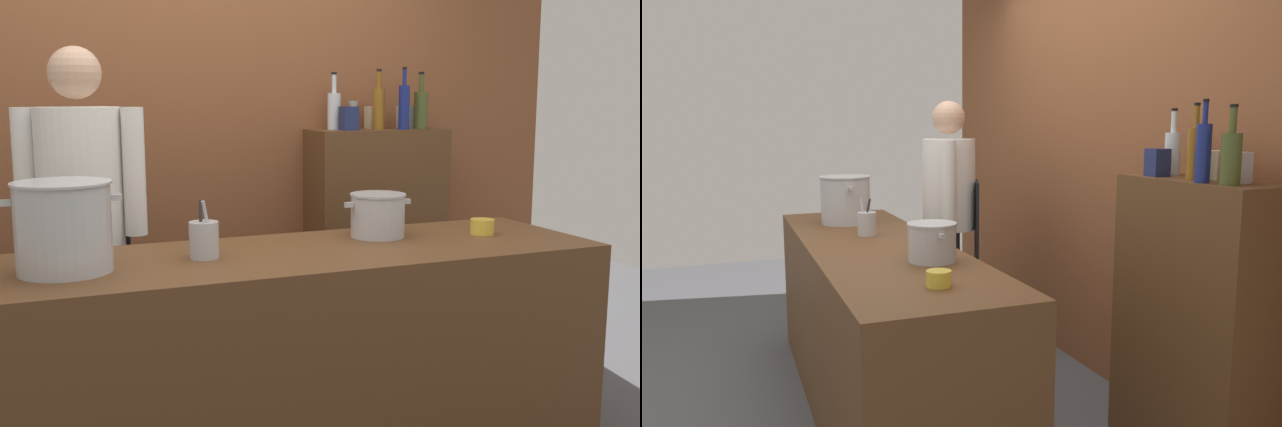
{
  "view_description": "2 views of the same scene",
  "coord_description": "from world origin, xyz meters",
  "views": [
    {
      "loc": [
        -0.84,
        -2.5,
        1.47
      ],
      "look_at": [
        0.29,
        0.29,
        0.98
      ],
      "focal_mm": 41.49,
      "sensor_mm": 36.0,
      "label": 1
    },
    {
      "loc": [
        3.05,
        -0.73,
        1.52
      ],
      "look_at": [
        0.19,
        0.4,
        1.06
      ],
      "focal_mm": 34.34,
      "sensor_mm": 36.0,
      "label": 2
    }
  ],
  "objects": [
    {
      "name": "brick_back_panel",
      "position": [
        0.0,
        1.4,
        1.5
      ],
      "size": [
        4.4,
        0.1,
        3.0
      ],
      "primitive_type": "cube",
      "color": "brown",
      "rests_on": "ground_plane"
    },
    {
      "name": "prep_counter",
      "position": [
        0.0,
        0.0,
        0.45
      ],
      "size": [
        2.48,
        0.7,
        0.9
      ],
      "primitive_type": "cube",
      "color": "brown",
      "rests_on": "ground_plane"
    },
    {
      "name": "bar_cabinet",
      "position": [
        1.0,
        1.19,
        0.64
      ],
      "size": [
        0.76,
        0.32,
        1.28
      ],
      "primitive_type": "cube",
      "color": "brown",
      "rests_on": "ground_plane"
    },
    {
      "name": "chef",
      "position": [
        -0.62,
        0.64,
        0.96
      ],
      "size": [
        0.5,
        0.4,
        1.66
      ],
      "rotation": [
        0.0,
        0.0,
        2.78
      ],
      "color": "black",
      "rests_on": "ground_plane"
    },
    {
      "name": "stockpot_large",
      "position": [
        -0.72,
        -0.02,
        1.05
      ],
      "size": [
        0.38,
        0.32,
        0.3
      ],
      "color": "#B7BABF",
      "rests_on": "prep_counter"
    },
    {
      "name": "stockpot_small",
      "position": [
        0.48,
        0.14,
        0.99
      ],
      "size": [
        0.29,
        0.23,
        0.18
      ],
      "color": "#B7BABF",
      "rests_on": "prep_counter"
    },
    {
      "name": "utensil_crock",
      "position": [
        -0.26,
        0.01,
        0.97
      ],
      "size": [
        0.1,
        0.1,
        0.21
      ],
      "color": "#B7BABF",
      "rests_on": "prep_counter"
    },
    {
      "name": "butter_jar",
      "position": [
        0.91,
        0.03,
        0.93
      ],
      "size": [
        0.1,
        0.1,
        0.06
      ],
      "primitive_type": "cylinder",
      "color": "yellow",
      "rests_on": "prep_counter"
    },
    {
      "name": "wine_bottle_clear",
      "position": [
        0.76,
        1.23,
        1.39
      ],
      "size": [
        0.07,
        0.07,
        0.31
      ],
      "color": "silver",
      "rests_on": "bar_cabinet"
    },
    {
      "name": "wine_bottle_cobalt",
      "position": [
        1.11,
        1.09,
        1.41
      ],
      "size": [
        0.06,
        0.06,
        0.34
      ],
      "color": "navy",
      "rests_on": "bar_cabinet"
    },
    {
      "name": "wine_bottle_amber",
      "position": [
        0.99,
        1.15,
        1.4
      ],
      "size": [
        0.07,
        0.07,
        0.33
      ],
      "color": "#8C5919",
      "rests_on": "bar_cabinet"
    },
    {
      "name": "wine_bottle_olive",
      "position": [
        1.23,
        1.11,
        1.39
      ],
      "size": [
        0.08,
        0.08,
        0.31
      ],
      "color": "#475123",
      "rests_on": "bar_cabinet"
    },
    {
      "name": "wine_glass_tall",
      "position": [
        0.88,
        1.26,
        1.39
      ],
      "size": [
        0.07,
        0.07,
        0.16
      ],
      "color": "silver",
      "rests_on": "bar_cabinet"
    },
    {
      "name": "spice_tin_navy",
      "position": [
        0.79,
        1.12,
        1.34
      ],
      "size": [
        0.08,
        0.08,
        0.13
      ],
      "primitive_type": "cube",
      "color": "navy",
      "rests_on": "bar_cabinet"
    },
    {
      "name": "spice_tin_cream",
      "position": [
        1.01,
        1.26,
        1.34
      ],
      "size": [
        0.08,
        0.08,
        0.12
      ],
      "primitive_type": "cube",
      "color": "beige",
      "rests_on": "bar_cabinet"
    },
    {
      "name": "spice_tin_silver",
      "position": [
        1.18,
        1.21,
        1.34
      ],
      "size": [
        0.07,
        0.07,
        0.13
      ],
      "primitive_type": "cube",
      "color": "#B2B2B7",
      "rests_on": "bar_cabinet"
    }
  ]
}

